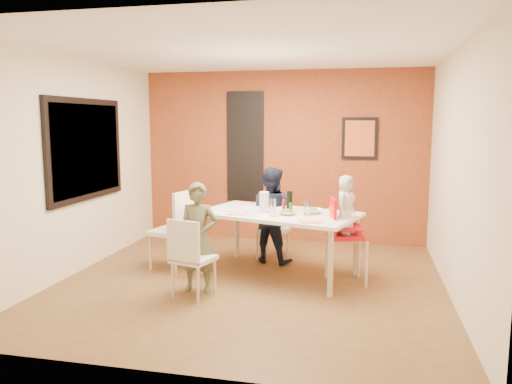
% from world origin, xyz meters
% --- Properties ---
extents(ground, '(4.50, 4.50, 0.00)m').
position_xyz_m(ground, '(0.00, 0.00, 0.00)').
color(ground, brown).
rests_on(ground, ground).
extents(ceiling, '(4.50, 4.50, 0.02)m').
position_xyz_m(ceiling, '(0.00, 0.00, 2.70)').
color(ceiling, white).
rests_on(ceiling, wall_back).
extents(wall_back, '(4.50, 0.02, 2.70)m').
position_xyz_m(wall_back, '(0.00, 2.25, 1.35)').
color(wall_back, '#F2E8C8').
rests_on(wall_back, ground).
extents(wall_front, '(4.50, 0.02, 2.70)m').
position_xyz_m(wall_front, '(0.00, -2.25, 1.35)').
color(wall_front, '#F2E8C8').
rests_on(wall_front, ground).
extents(wall_left, '(0.02, 4.50, 2.70)m').
position_xyz_m(wall_left, '(-2.25, 0.00, 1.35)').
color(wall_left, '#F2E8C8').
rests_on(wall_left, ground).
extents(wall_right, '(0.02, 4.50, 2.70)m').
position_xyz_m(wall_right, '(2.25, 0.00, 1.35)').
color(wall_right, '#F2E8C8').
rests_on(wall_right, ground).
extents(brick_accent_wall, '(4.50, 0.02, 2.70)m').
position_xyz_m(brick_accent_wall, '(0.00, 2.23, 1.35)').
color(brick_accent_wall, maroon).
rests_on(brick_accent_wall, ground).
extents(picture_window_frame, '(0.05, 1.70, 1.30)m').
position_xyz_m(picture_window_frame, '(-2.22, 0.20, 1.55)').
color(picture_window_frame, black).
rests_on(picture_window_frame, wall_left).
extents(picture_window_pane, '(0.02, 1.55, 1.15)m').
position_xyz_m(picture_window_pane, '(-2.21, 0.20, 1.55)').
color(picture_window_pane, black).
rests_on(picture_window_pane, wall_left).
extents(glassblock_strip, '(0.55, 0.03, 1.70)m').
position_xyz_m(glassblock_strip, '(-0.60, 2.21, 1.50)').
color(glassblock_strip, silver).
rests_on(glassblock_strip, wall_back).
extents(glassblock_surround, '(0.60, 0.03, 1.76)m').
position_xyz_m(glassblock_surround, '(-0.60, 2.21, 1.50)').
color(glassblock_surround, black).
rests_on(glassblock_surround, wall_back).
extents(art_print_frame, '(0.54, 0.03, 0.64)m').
position_xyz_m(art_print_frame, '(1.20, 2.21, 1.65)').
color(art_print_frame, black).
rests_on(art_print_frame, wall_back).
extents(art_print_canvas, '(0.44, 0.01, 0.54)m').
position_xyz_m(art_print_canvas, '(1.20, 2.19, 1.65)').
color(art_print_canvas, orange).
rests_on(art_print_canvas, wall_back).
extents(dining_table, '(2.13, 1.56, 0.79)m').
position_xyz_m(dining_table, '(0.26, 0.38, 0.72)').
color(dining_table, white).
rests_on(dining_table, ground).
extents(chair_near, '(0.50, 0.50, 0.87)m').
position_xyz_m(chair_near, '(-0.53, -0.65, 0.49)').
color(chair_near, silver).
rests_on(chair_near, ground).
extents(chair_far, '(0.48, 0.48, 0.84)m').
position_xyz_m(chair_far, '(0.08, 1.17, 0.47)').
color(chair_far, silver).
rests_on(chair_far, ground).
extents(chair_left, '(0.58, 0.58, 1.03)m').
position_xyz_m(chair_left, '(-1.05, 0.32, 0.58)').
color(chair_left, white).
rests_on(chair_left, ground).
extents(high_chair, '(0.51, 0.51, 1.02)m').
position_xyz_m(high_chair, '(1.06, 0.22, 0.61)').
color(high_chair, red).
rests_on(high_chair, ground).
extents(child_near, '(0.47, 0.32, 1.24)m').
position_xyz_m(child_near, '(-0.51, -0.41, 0.62)').
color(child_near, brown).
rests_on(child_near, ground).
extents(child_far, '(0.73, 0.63, 1.30)m').
position_xyz_m(child_far, '(0.06, 0.93, 0.65)').
color(child_far, black).
rests_on(child_far, ground).
extents(toddler, '(0.32, 0.39, 0.69)m').
position_xyz_m(toddler, '(1.09, 0.23, 0.95)').
color(toddler, beige).
rests_on(toddler, high_chair).
extents(plate_near_left, '(0.22, 0.22, 0.01)m').
position_xyz_m(plate_near_left, '(-0.20, 0.18, 0.80)').
color(plate_near_left, white).
rests_on(plate_near_left, dining_table).
extents(plate_far_mid, '(0.31, 0.31, 0.01)m').
position_xyz_m(plate_far_mid, '(0.46, 0.66, 0.80)').
color(plate_far_mid, white).
rests_on(plate_far_mid, dining_table).
extents(plate_near_right, '(0.30, 0.30, 0.01)m').
position_xyz_m(plate_near_right, '(0.71, -0.10, 0.80)').
color(plate_near_right, white).
rests_on(plate_near_right, dining_table).
extents(plate_far_left, '(0.21, 0.21, 0.01)m').
position_xyz_m(plate_far_left, '(-0.29, 0.90, 0.80)').
color(plate_far_left, white).
rests_on(plate_far_left, dining_table).
extents(salad_bowl_a, '(0.24, 0.24, 0.05)m').
position_xyz_m(salad_bowl_a, '(0.39, 0.25, 0.82)').
color(salad_bowl_a, silver).
rests_on(salad_bowl_a, dining_table).
extents(salad_bowl_b, '(0.25, 0.25, 0.06)m').
position_xyz_m(salad_bowl_b, '(0.68, 0.41, 0.82)').
color(salad_bowl_b, white).
rests_on(salad_bowl_b, dining_table).
extents(wine_bottle, '(0.07, 0.07, 0.27)m').
position_xyz_m(wine_bottle, '(0.41, 0.37, 0.93)').
color(wine_bottle, black).
rests_on(wine_bottle, dining_table).
extents(wine_glass_a, '(0.07, 0.07, 0.21)m').
position_xyz_m(wine_glass_a, '(0.24, 0.14, 0.90)').
color(wine_glass_a, white).
rests_on(wine_glass_a, dining_table).
extents(wine_glass_b, '(0.06, 0.06, 0.18)m').
position_xyz_m(wine_glass_b, '(0.63, 0.24, 0.88)').
color(wine_glass_b, white).
rests_on(wine_glass_b, dining_table).
extents(paper_towel_roll, '(0.12, 0.12, 0.26)m').
position_xyz_m(paper_towel_roll, '(0.10, 0.32, 0.92)').
color(paper_towel_roll, silver).
rests_on(paper_towel_roll, dining_table).
extents(condiment_red, '(0.04, 0.04, 0.15)m').
position_xyz_m(condiment_red, '(0.33, 0.39, 0.87)').
color(condiment_red, red).
rests_on(condiment_red, dining_table).
extents(condiment_green, '(0.04, 0.04, 0.14)m').
position_xyz_m(condiment_green, '(0.43, 0.30, 0.86)').
color(condiment_green, '#306923').
rests_on(condiment_green, dining_table).
extents(condiment_brown, '(0.04, 0.04, 0.15)m').
position_xyz_m(condiment_brown, '(0.33, 0.43, 0.87)').
color(condiment_brown, brown).
rests_on(condiment_brown, dining_table).
extents(sippy_cup, '(0.07, 0.07, 0.12)m').
position_xyz_m(sippy_cup, '(0.93, 0.22, 0.85)').
color(sippy_cup, orange).
rests_on(sippy_cup, dining_table).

